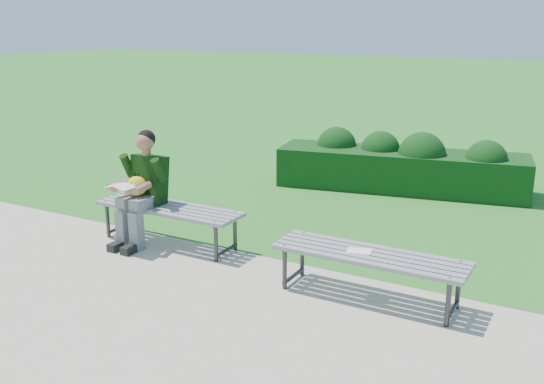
# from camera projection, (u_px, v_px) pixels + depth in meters

# --- Properties ---
(ground) EXTENTS (80.00, 80.00, 0.00)m
(ground) POSITION_uv_depth(u_px,v_px,m) (267.00, 259.00, 6.67)
(ground) COLOR #37751F
(ground) RESTS_ON ground
(walkway) EXTENTS (30.00, 3.50, 0.02)m
(walkway) POSITION_uv_depth(u_px,v_px,m) (167.00, 325.00, 5.19)
(walkway) COLOR #B5AE99
(walkway) RESTS_ON ground
(hedge) EXTENTS (3.87, 1.62, 0.93)m
(hedge) POSITION_uv_depth(u_px,v_px,m) (401.00, 164.00, 9.38)
(hedge) COLOR #103710
(hedge) RESTS_ON ground
(bench_left) EXTENTS (1.80, 0.50, 0.46)m
(bench_left) POSITION_uv_depth(u_px,v_px,m) (169.00, 211.00, 6.98)
(bench_left) COLOR gray
(bench_left) RESTS_ON walkway
(bench_right) EXTENTS (1.80, 0.50, 0.46)m
(bench_right) POSITION_uv_depth(u_px,v_px,m) (369.00, 259.00, 5.57)
(bench_right) COLOR gray
(bench_right) RESTS_ON walkway
(seated_boy) EXTENTS (0.56, 0.76, 1.31)m
(seated_boy) POSITION_uv_depth(u_px,v_px,m) (142.00, 185.00, 6.96)
(seated_boy) COLOR gray
(seated_boy) RESTS_ON walkway
(paper_sheet) EXTENTS (0.25, 0.21, 0.01)m
(paper_sheet) POSITION_uv_depth(u_px,v_px,m) (359.00, 251.00, 5.61)
(paper_sheet) COLOR white
(paper_sheet) RESTS_ON bench_right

